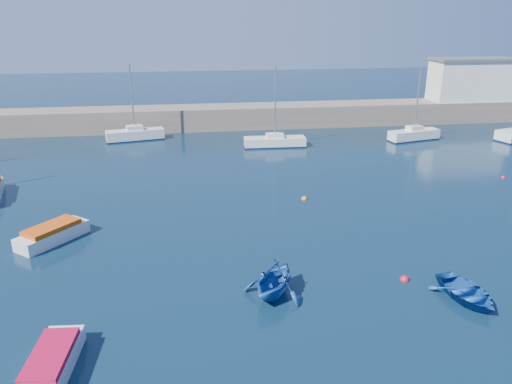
{
  "coord_description": "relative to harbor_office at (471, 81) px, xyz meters",
  "views": [
    {
      "loc": [
        -6.44,
        -14.2,
        13.25
      ],
      "look_at": [
        -1.83,
        17.83,
        1.6
      ],
      "focal_mm": 35.0,
      "sensor_mm": 36.0,
      "label": 1
    }
  ],
  "objects": [
    {
      "name": "back_wall",
      "position": [
        -30.0,
        0.0,
        -3.8
      ],
      "size": [
        96.0,
        4.5,
        2.6
      ],
      "primitive_type": "cube",
      "color": "#736457",
      "rests_on": "ground"
    },
    {
      "name": "harbor_office",
      "position": [
        0.0,
        0.0,
        0.0
      ],
      "size": [
        10.0,
        4.0,
        5.0
      ],
      "primitive_type": "cube",
      "color": "silver",
      "rests_on": "back_wall"
    },
    {
      "name": "sailboat_5",
      "position": [
        -41.96,
        -5.1,
        -4.45
      ],
      "size": [
        6.41,
        3.06,
        8.26
      ],
      "rotation": [
        0.0,
        0.0,
        1.8
      ],
      "color": "silver",
      "rests_on": "ground"
    },
    {
      "name": "sailboat_6",
      "position": [
        -27.23,
        -10.1,
        -4.55
      ],
      "size": [
        6.43,
        1.98,
        8.33
      ],
      "rotation": [
        0.0,
        0.0,
        1.54
      ],
      "color": "silver",
      "rests_on": "ground"
    },
    {
      "name": "sailboat_7",
      "position": [
        -11.56,
        -9.48,
        -4.47
      ],
      "size": [
        6.04,
        2.96,
        7.81
      ],
      "rotation": [
        0.0,
        0.0,
        1.81
      ],
      "color": "silver",
      "rests_on": "ground"
    },
    {
      "name": "motorboat_0",
      "position": [
        -42.03,
        -43.27,
        -4.65
      ],
      "size": [
        1.82,
        4.34,
        0.95
      ],
      "rotation": [
        0.0,
        0.0,
        -0.08
      ],
      "color": "silver",
      "rests_on": "ground"
    },
    {
      "name": "motorboat_1",
      "position": [
        -44.82,
        -30.85,
        -4.59
      ],
      "size": [
        4.03,
        4.39,
        1.09
      ],
      "rotation": [
        0.0,
        0.0,
        -0.7
      ],
      "color": "silver",
      "rests_on": "ground"
    },
    {
      "name": "dinghy_center",
      "position": [
        -23.23,
        -40.66,
        -4.72
      ],
      "size": [
        3.18,
        4.04,
        0.76
      ],
      "primitive_type": "imported",
      "rotation": [
        0.0,
        0.0,
        0.17
      ],
      "color": "#16499C",
      "rests_on": "ground"
    },
    {
      "name": "dinghy_left",
      "position": [
        -32.5,
        -38.98,
        -4.17
      ],
      "size": [
        4.48,
        4.62,
        1.86
      ],
      "primitive_type": "imported",
      "rotation": [
        0.0,
        0.0,
        -0.58
      ],
      "color": "#16499C",
      "rests_on": "ground"
    },
    {
      "name": "buoy_1",
      "position": [
        -25.4,
        -38.44,
        -5.1
      ],
      "size": [
        0.49,
        0.49,
        0.49
      ],
      "primitive_type": "sphere",
      "color": "red",
      "rests_on": "ground"
    },
    {
      "name": "buoy_3",
      "position": [
        -27.8,
        -25.87,
        -5.1
      ],
      "size": [
        0.46,
        0.46,
        0.46
      ],
      "primitive_type": "sphere",
      "color": "orange",
      "rests_on": "ground"
    },
    {
      "name": "buoy_4",
      "position": [
        -9.8,
        -23.25,
        -5.1
      ],
      "size": [
        0.38,
        0.38,
        0.38
      ],
      "primitive_type": "sphere",
      "color": "red",
      "rests_on": "ground"
    }
  ]
}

